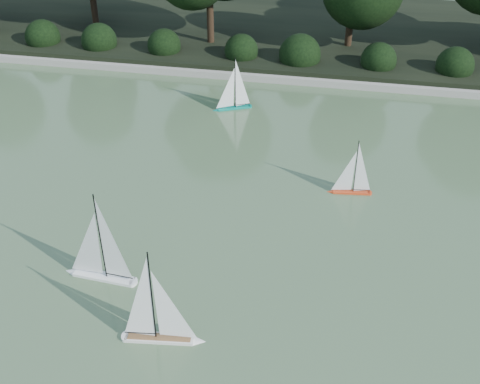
# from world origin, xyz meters

# --- Properties ---
(ground) EXTENTS (80.00, 80.00, 0.00)m
(ground) POSITION_xyz_m (0.00, 0.00, 0.00)
(ground) COLOR #3C5633
(ground) RESTS_ON ground
(pond_coping) EXTENTS (40.00, 0.35, 0.18)m
(pond_coping) POSITION_xyz_m (0.00, 9.00, 0.09)
(pond_coping) COLOR gray
(pond_coping) RESTS_ON ground
(far_bank) EXTENTS (40.00, 8.00, 0.30)m
(far_bank) POSITION_xyz_m (0.00, 13.00, 0.15)
(far_bank) COLOR black
(far_bank) RESTS_ON ground
(shrub_hedge) EXTENTS (29.10, 1.10, 1.10)m
(shrub_hedge) POSITION_xyz_m (0.00, 9.90, 0.45)
(shrub_hedge) COLOR black
(shrub_hedge) RESTS_ON ground
(sailboat_white_a) EXTENTS (1.23, 0.28, 1.68)m
(sailboat_white_a) POSITION_xyz_m (-2.30, 0.61, 0.26)
(sailboat_white_a) COLOR white
(sailboat_white_a) RESTS_ON ground
(sailboat_white_b) EXTENTS (1.19, 0.33, 1.62)m
(sailboat_white_b) POSITION_xyz_m (-0.87, -0.45, 0.25)
(sailboat_white_b) COLOR white
(sailboat_white_b) RESTS_ON ground
(sailboat_orange) EXTENTS (0.87, 0.24, 1.18)m
(sailboat_orange) POSITION_xyz_m (1.40, 3.83, 0.19)
(sailboat_orange) COLOR red
(sailboat_orange) RESTS_ON ground
(sailboat_teal) EXTENTS (0.95, 0.56, 1.36)m
(sailboat_teal) POSITION_xyz_m (-1.57, 7.06, 0.21)
(sailboat_teal) COLOR #09806E
(sailboat_teal) RESTS_ON ground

